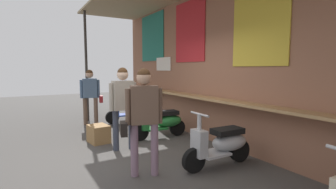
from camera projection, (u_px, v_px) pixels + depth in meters
name	position (u px, v px, depth m)	size (l,w,h in m)	color
ground_plane	(140.00, 159.00, 4.62)	(26.73, 26.73, 0.00)	#474442
market_stall_facade	(218.00, 52.00, 5.38)	(9.55, 2.27, 3.73)	#8C5B44
scooter_blue	(130.00, 110.00, 7.79)	(0.47, 1.40, 0.97)	#233D9E
scooter_green	(162.00, 122.00, 6.03)	(0.48, 1.40, 0.97)	#237533
scooter_silver	(222.00, 144.00, 4.26)	(0.46, 1.40, 0.97)	#B2B5BA
shopper_with_handbag	(143.00, 111.00, 3.80)	(0.37, 0.67, 1.68)	gray
shopper_browsing	(91.00, 91.00, 7.40)	(0.33, 0.67, 1.65)	brown
shopper_passing	(123.00, 99.00, 5.06)	(0.23, 0.58, 1.70)	#383D4C
merchandise_crate	(99.00, 134.00, 5.64)	(0.49, 0.40, 0.40)	olive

